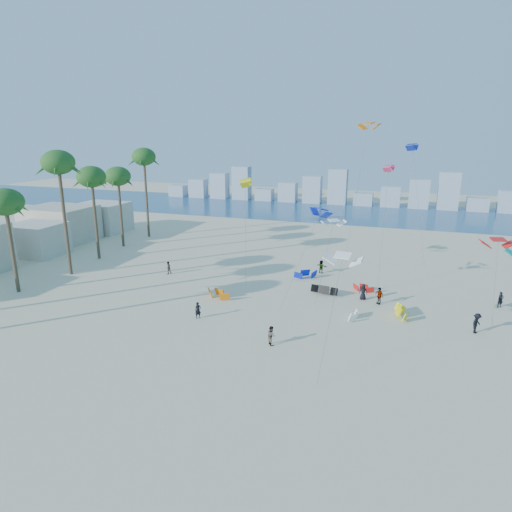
% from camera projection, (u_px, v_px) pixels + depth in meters
% --- Properties ---
extents(ground, '(220.00, 220.00, 0.00)m').
position_uv_depth(ground, '(151.00, 363.00, 33.71)').
color(ground, beige).
rests_on(ground, ground).
extents(ocean, '(220.00, 220.00, 0.00)m').
position_uv_depth(ocean, '(324.00, 210.00, 99.34)').
color(ocean, navy).
rests_on(ocean, ground).
extents(kitesurfer_near, '(0.69, 0.67, 1.60)m').
position_uv_depth(kitesurfer_near, '(198.00, 310.00, 41.63)').
color(kitesurfer_near, black).
rests_on(kitesurfer_near, ground).
extents(kitesurfer_mid, '(0.97, 1.00, 1.62)m').
position_uv_depth(kitesurfer_mid, '(271.00, 335.00, 36.49)').
color(kitesurfer_mid, gray).
rests_on(kitesurfer_mid, ground).
extents(kitesurfers_far, '(37.77, 13.90, 1.82)m').
position_uv_depth(kitesurfers_far, '(359.00, 290.00, 46.96)').
color(kitesurfers_far, black).
rests_on(kitesurfers_far, ground).
extents(grounded_kites, '(20.62, 13.14, 0.96)m').
position_uv_depth(grounded_kites, '(321.00, 293.00, 46.97)').
color(grounded_kites, orange).
rests_on(grounded_kites, ground).
extents(flying_kites, '(34.14, 37.15, 18.61)m').
position_uv_depth(flying_kites, '(386.00, 190.00, 46.96)').
color(flying_kites, white).
rests_on(flying_kites, ground).
extents(palm_row, '(5.99, 44.80, 15.02)m').
position_uv_depth(palm_row, '(54.00, 181.00, 52.27)').
color(palm_row, brown).
rests_on(palm_row, ground).
extents(beachfront_buildings, '(11.50, 43.00, 6.00)m').
position_uv_depth(beachfront_buildings, '(21.00, 237.00, 62.42)').
color(beachfront_buildings, beige).
rests_on(beachfront_buildings, ground).
extents(distant_skyline, '(85.00, 3.00, 8.40)m').
position_uv_depth(distant_skyline, '(327.00, 191.00, 107.99)').
color(distant_skyline, '#9EADBF').
rests_on(distant_skyline, ground).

